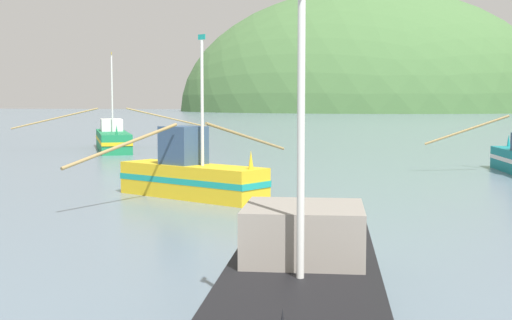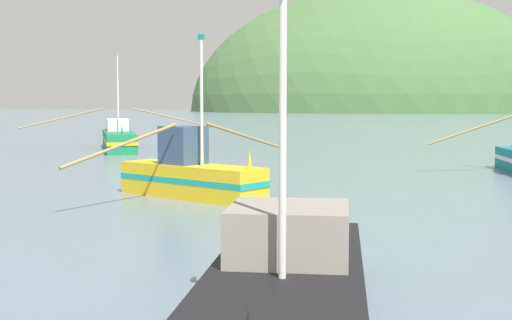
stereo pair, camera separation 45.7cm
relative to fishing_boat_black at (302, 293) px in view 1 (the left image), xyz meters
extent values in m
ellipsoid|color=#47703D|center=(-27.20, 249.97, -0.64)|extent=(139.12, 111.30, 90.51)
ellipsoid|color=#386633|center=(-24.14, 245.30, -0.64)|extent=(98.96, 79.17, 47.89)
cone|color=#147F84|center=(5.85, 30.55, 0.93)|extent=(0.23, 0.23, 0.70)
cylinder|color=#997F4C|center=(3.42, 26.84, 1.63)|extent=(4.29, 0.93, 1.61)
cube|color=black|center=(0.02, -0.10, -0.13)|extent=(3.97, 9.62, 1.02)
cube|color=white|center=(0.02, -0.10, -0.08)|extent=(4.01, 9.72, 0.18)
cube|color=gray|center=(-0.12, 0.79, 0.85)|extent=(2.36, 2.32, 0.95)
cylinder|color=silver|center=(0.08, -0.51, 2.53)|extent=(0.12, 0.12, 4.30)
cube|color=#197A47|center=(-22.56, 37.71, 0.07)|extent=(7.63, 11.05, 1.43)
cube|color=gold|center=(-22.56, 37.71, 0.14)|extent=(7.70, 11.17, 0.26)
cone|color=#197A47|center=(-19.91, 33.12, 1.13)|extent=(0.27, 0.27, 0.70)
cube|color=silver|center=(-23.34, 39.05, 1.26)|extent=(2.92, 3.43, 0.95)
cylinder|color=silver|center=(-22.43, 37.48, 3.73)|extent=(0.12, 0.12, 5.89)
cube|color=gold|center=(-22.43, 37.48, 6.79)|extent=(0.21, 0.33, 0.20)
cylinder|color=#997F4C|center=(-18.87, 39.84, 1.84)|extent=(5.61, 3.31, 1.62)
cylinder|color=#997F4C|center=(-26.26, 35.57, 1.84)|extent=(5.61, 3.31, 1.62)
cube|color=gold|center=(-7.29, 14.36, 0.01)|extent=(6.67, 4.17, 1.30)
cube|color=teal|center=(-7.29, 14.36, 0.07)|extent=(6.74, 4.21, 0.23)
cone|color=gold|center=(-4.54, 13.15, 1.01)|extent=(0.26, 0.26, 0.70)
cube|color=#334C6B|center=(-7.70, 14.54, 1.41)|extent=(1.90, 1.87, 1.50)
cylinder|color=silver|center=(-6.76, 14.13, 3.07)|extent=(0.12, 0.12, 4.81)
cube|color=teal|center=(-6.76, 14.13, 5.59)|extent=(0.34, 0.17, 0.20)
cylinder|color=#997F4C|center=(-5.91, 17.51, 1.61)|extent=(2.21, 4.82, 1.42)
cylinder|color=#997F4C|center=(-8.67, 11.22, 1.61)|extent=(2.21, 4.82, 1.42)
camera|label=1|loc=(2.18, -10.92, 3.15)|focal=48.28mm
camera|label=2|loc=(2.62, -10.80, 3.15)|focal=48.28mm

